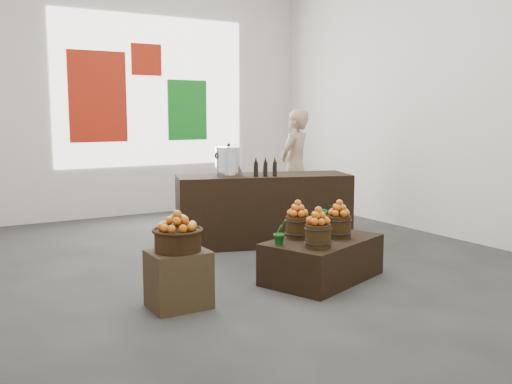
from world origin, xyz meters
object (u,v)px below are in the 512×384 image
shopper (295,167)px  display_table (322,259)px  wicker_basket (178,241)px  counter (263,209)px  stock_pot_left (229,162)px  crate (179,279)px

shopper → display_table: bearing=33.3°
wicker_basket → shopper: bearing=41.4°
counter → shopper: bearing=58.2°
wicker_basket → shopper: shopper is taller
stock_pot_left → shopper: bearing=28.1°
display_table → stock_pot_left: stock_pot_left is taller
crate → stock_pot_left: bearing=51.5°
stock_pot_left → crate: bearing=-128.5°
crate → stock_pot_left: stock_pot_left is taller
wicker_basket → counter: size_ratio=0.18×
counter → shopper: size_ratio=1.26×
display_table → counter: (0.32, 1.65, 0.24)m
display_table → wicker_basket: bearing=161.1°
crate → shopper: shopper is taller
crate → wicker_basket: 0.33m
counter → shopper: shopper is taller
wicker_basket → stock_pot_left: bearing=51.5°
crate → stock_pot_left: 2.46m
display_table → shopper: shopper is taller
stock_pot_left → shopper: (1.55, 0.83, -0.20)m
crate → shopper: (3.00, 2.65, 0.61)m
crate → shopper: bearing=41.4°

